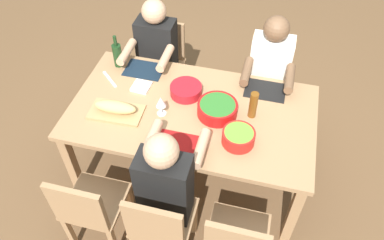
{
  "coord_description": "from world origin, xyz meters",
  "views": [
    {
      "loc": [
        -0.5,
        1.94,
        2.78
      ],
      "look_at": [
        0.0,
        0.0,
        0.63
      ],
      "focal_mm": 35.48,
      "sensor_mm": 36.0,
      "label": 1
    }
  ],
  "objects": [
    {
      "name": "cutting_board",
      "position": [
        0.54,
        0.17,
        0.75
      ],
      "size": [
        0.41,
        0.24,
        0.02
      ],
      "primitive_type": "cube",
      "rotation": [
        0.0,
        0.0,
        0.04
      ],
      "color": "tan",
      "rests_on": "dining_table"
    },
    {
      "name": "chair_far_center",
      "position": [
        0.0,
        0.84,
        0.48
      ],
      "size": [
        0.4,
        0.4,
        0.85
      ],
      "color": "#A87F56",
      "rests_on": "ground_plane"
    },
    {
      "name": "diner_far_center",
      "position": [
        -0.0,
        0.65,
        0.7
      ],
      "size": [
        0.41,
        0.53,
        1.2
      ],
      "color": "#2D2D38",
      "rests_on": "ground_plane"
    },
    {
      "name": "ground_plane",
      "position": [
        0.0,
        0.0,
        0.0
      ],
      "size": [
        8.0,
        8.0,
        0.0
      ],
      "primitive_type": "plane",
      "color": "brown"
    },
    {
      "name": "bread_loaf",
      "position": [
        0.54,
        0.17,
        0.81
      ],
      "size": [
        0.32,
        0.12,
        0.09
      ],
      "primitive_type": "ellipsoid",
      "rotation": [
        0.0,
        0.0,
        0.04
      ],
      "color": "tan",
      "rests_on": "cutting_board"
    },
    {
      "name": "serving_bowl_salad",
      "position": [
        -0.39,
        0.22,
        0.8
      ],
      "size": [
        0.23,
        0.23,
        0.1
      ],
      "color": "red",
      "rests_on": "dining_table"
    },
    {
      "name": "dining_table",
      "position": [
        0.0,
        0.0,
        0.66
      ],
      "size": [
        1.85,
        1.03,
        0.74
      ],
      "color": "#A87F56",
      "rests_on": "ground_plane"
    },
    {
      "name": "placemat_near_left",
      "position": [
        -0.51,
        -0.36,
        0.74
      ],
      "size": [
        0.32,
        0.23,
        0.01
      ],
      "primitive_type": "cube",
      "color": "black",
      "rests_on": "dining_table"
    },
    {
      "name": "beer_bottle",
      "position": [
        -0.44,
        -0.06,
        0.85
      ],
      "size": [
        0.06,
        0.06,
        0.22
      ],
      "primitive_type": "cylinder",
      "color": "brown",
      "rests_on": "dining_table"
    },
    {
      "name": "serving_bowl_fruit",
      "position": [
        0.09,
        -0.16,
        0.78
      ],
      "size": [
        0.25,
        0.25,
        0.08
      ],
      "color": "#B21923",
      "rests_on": "dining_table"
    },
    {
      "name": "placemat_far_center",
      "position": [
        0.0,
        0.36,
        0.74
      ],
      "size": [
        0.32,
        0.23,
        0.01
      ],
      "primitive_type": "cube",
      "color": "maroon",
      "rests_on": "dining_table"
    },
    {
      "name": "chair_near_left",
      "position": [
        -0.51,
        -0.84,
        0.48
      ],
      "size": [
        0.4,
        0.4,
        0.85
      ],
      "color": "#A87F56",
      "rests_on": "ground_plane"
    },
    {
      "name": "wine_glass",
      "position": [
        0.21,
        0.09,
        0.86
      ],
      "size": [
        0.08,
        0.08,
        0.17
      ],
      "color": "silver",
      "rests_on": "dining_table"
    },
    {
      "name": "diner_near_left",
      "position": [
        -0.51,
        -0.65,
        0.7
      ],
      "size": [
        0.41,
        0.53,
        1.2
      ],
      "color": "#2D2D38",
      "rests_on": "ground_plane"
    },
    {
      "name": "serving_bowl_greens",
      "position": [
        -0.19,
        -0.01,
        0.8
      ],
      "size": [
        0.3,
        0.3,
        0.1
      ],
      "color": "red",
      "rests_on": "dining_table"
    },
    {
      "name": "wine_bottle",
      "position": [
        0.74,
        -0.37,
        0.85
      ],
      "size": [
        0.08,
        0.08,
        0.29
      ],
      "color": "#193819",
      "rests_on": "dining_table"
    },
    {
      "name": "diner_near_right",
      "position": [
        0.51,
        -0.65,
        0.7
      ],
      "size": [
        0.41,
        0.53,
        1.2
      ],
      "color": "#2D2D38",
      "rests_on": "ground_plane"
    },
    {
      "name": "placemat_near_right",
      "position": [
        0.51,
        -0.36,
        0.74
      ],
      "size": [
        0.32,
        0.23,
        0.01
      ],
      "primitive_type": "cube",
      "color": "#142333",
      "rests_on": "dining_table"
    },
    {
      "name": "carving_knife",
      "position": [
        0.74,
        -0.17,
        0.74
      ],
      "size": [
        0.19,
        0.17,
        0.01
      ],
      "primitive_type": "cube",
      "rotation": [
        0.0,
        0.0,
        2.41
      ],
      "color": "silver",
      "rests_on": "dining_table"
    },
    {
      "name": "napkin_stack",
      "position": [
        0.45,
        -0.14,
        0.75
      ],
      "size": [
        0.15,
        0.15,
        0.02
      ],
      "primitive_type": "cube",
      "rotation": [
        0.0,
        0.0,
        -0.06
      ],
      "color": "white",
      "rests_on": "dining_table"
    },
    {
      "name": "chair_far_right",
      "position": [
        0.51,
        0.84,
        0.48
      ],
      "size": [
        0.4,
        0.4,
        0.85
      ],
      "color": "#A87F56",
      "rests_on": "ground_plane"
    },
    {
      "name": "chair_near_right",
      "position": [
        0.51,
        -0.84,
        0.48
      ],
      "size": [
        0.4,
        0.4,
        0.85
      ],
      "color": "#A87F56",
      "rests_on": "ground_plane"
    }
  ]
}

